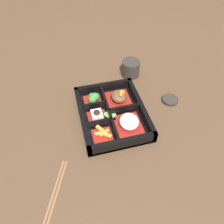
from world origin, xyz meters
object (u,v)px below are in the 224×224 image
object	(u,v)px
chopsticks	(53,199)
bowl_rice	(129,122)
sauce_dish	(170,100)
tea_cup	(131,68)

from	to	relation	value
chopsticks	bowl_rice	bearing A→B (deg)	123.93
sauce_dish	tea_cup	bearing A→B (deg)	-152.64
bowl_rice	sauce_dish	size ratio (longest dim) A/B	1.73
bowl_rice	sauce_dish	bearing A→B (deg)	113.56
bowl_rice	sauce_dish	xyz separation A→B (m)	(-0.08, 0.19, -0.02)
chopsticks	sauce_dish	size ratio (longest dim) A/B	3.64
bowl_rice	chopsticks	world-z (taller)	bowl_rice
bowl_rice	tea_cup	distance (m)	0.28
chopsticks	sauce_dish	distance (m)	0.51
tea_cup	chopsticks	size ratio (longest dim) A/B	0.34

